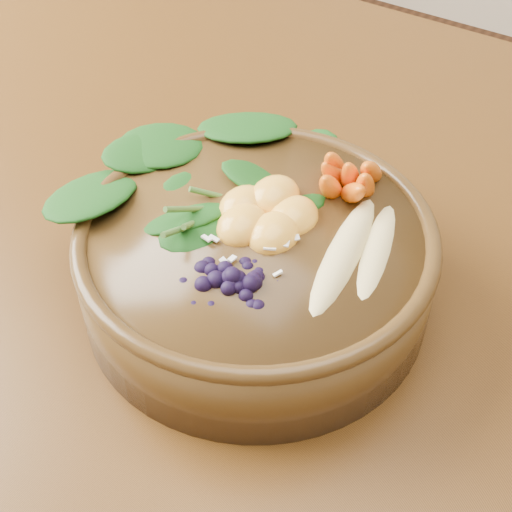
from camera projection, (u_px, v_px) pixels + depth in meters
dining_table at (446, 409)px, 0.58m from camera, size 1.60×0.90×0.75m
stoneware_bowl at (256, 266)px, 0.52m from camera, size 0.31×0.31×0.07m
kale_heap at (229, 155)px, 0.53m from camera, size 0.20×0.19×0.04m
carrot_cluster at (348, 147)px, 0.51m from camera, size 0.06×0.06×0.07m
banana_halves at (362, 238)px, 0.47m from camera, size 0.07×0.15×0.02m
mandarin_cluster at (266, 202)px, 0.50m from camera, size 0.09×0.10×0.03m
blueberry_pile at (233, 264)px, 0.45m from camera, size 0.14×0.12×0.04m
coconut_flakes at (250, 244)px, 0.48m from camera, size 0.09×0.08×0.01m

